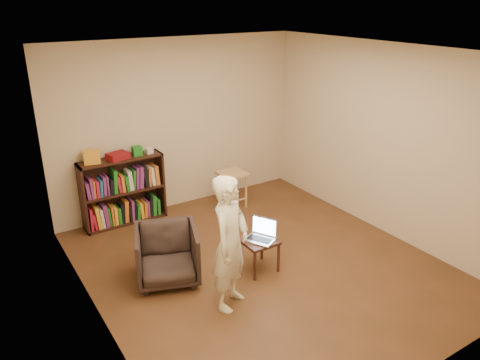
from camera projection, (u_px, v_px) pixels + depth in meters
floor at (262, 265)px, 5.85m from camera, size 4.50×4.50×0.00m
ceiling at (266, 51)px, 4.89m from camera, size 4.50×4.50×0.00m
wall_back at (178, 125)px, 7.13m from camera, size 4.00×0.00×4.00m
wall_left at (89, 208)px, 4.37m from camera, size 0.00×4.50×4.50m
wall_right at (383, 141)px, 6.38m from camera, size 0.00×4.50×4.50m
bookshelf at (123, 194)px, 6.82m from camera, size 1.20×0.30×1.00m
box_yellow at (92, 157)px, 6.39m from camera, size 0.25×0.20×0.18m
red_cloth at (118, 156)px, 6.55m from camera, size 0.32×0.27×0.09m
box_green at (137, 151)px, 6.71m from camera, size 0.14×0.14×0.13m
box_white at (149, 151)px, 6.80m from camera, size 0.11×0.11×0.08m
stool at (232, 179)px, 7.32m from camera, size 0.40×0.40×0.58m
armchair at (167, 255)px, 5.45m from camera, size 0.92×0.93×0.66m
side_table at (259, 245)px, 5.65m from camera, size 0.40×0.40×0.41m
laptop at (261, 234)px, 5.62m from camera, size 0.38×0.42×0.26m
person at (230, 243)px, 4.86m from camera, size 0.65×0.60×1.50m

